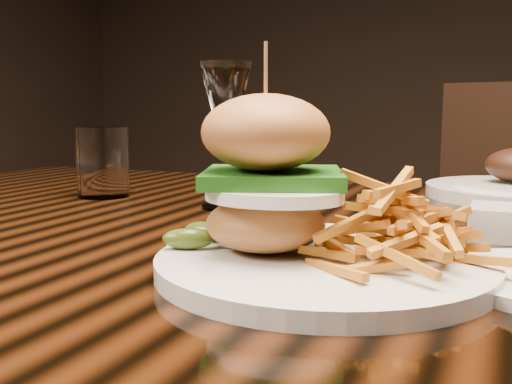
% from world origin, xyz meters
% --- Properties ---
extents(dining_table, '(1.60, 0.90, 0.75)m').
position_xyz_m(dining_table, '(0.00, 0.00, 0.67)').
color(dining_table, black).
rests_on(dining_table, ground).
extents(burger_plate, '(0.28, 0.28, 0.19)m').
position_xyz_m(burger_plate, '(0.04, -0.18, 0.80)').
color(burger_plate, silver).
rests_on(burger_plate, dining_table).
extents(ramekin, '(0.08, 0.08, 0.03)m').
position_xyz_m(ramekin, '(0.18, 0.02, 0.77)').
color(ramekin, silver).
rests_on(ramekin, dining_table).
extents(wine_glass, '(0.07, 0.07, 0.19)m').
position_xyz_m(wine_glass, '(-0.17, 0.08, 0.89)').
color(wine_glass, white).
rests_on(wine_glass, dining_table).
extents(water_tumbler, '(0.08, 0.08, 0.11)m').
position_xyz_m(water_tumbler, '(-0.39, 0.10, 0.80)').
color(water_tumbler, white).
rests_on(water_tumbler, dining_table).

